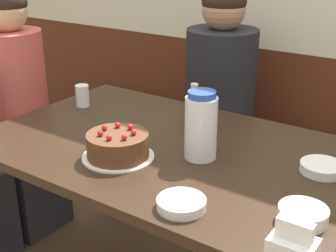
{
  "coord_description": "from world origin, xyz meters",
  "views": [
    {
      "loc": [
        0.89,
        -1.29,
        1.45
      ],
      "look_at": [
        -0.03,
        0.05,
        0.79
      ],
      "focal_mm": 50.0,
      "sensor_mm": 36.0,
      "label": 1
    }
  ],
  "objects_px": {
    "birthday_cake": "(118,146)",
    "person_teal_shirt": "(219,113)",
    "water_pitcher": "(201,126)",
    "glass_water_tall": "(82,96)",
    "person_grey_tee": "(19,121)",
    "bowl_side_dish": "(303,215)",
    "bench_seat": "(254,178)",
    "napkin_holder": "(293,245)",
    "bowl_soup_white": "(322,168)",
    "soju_bottle": "(194,109)",
    "bowl_rice_small": "(181,204)"
  },
  "relations": [
    {
      "from": "bowl_side_dish",
      "to": "soju_bottle",
      "type": "bearing_deg",
      "value": 146.76
    },
    {
      "from": "glass_water_tall",
      "to": "person_grey_tee",
      "type": "distance_m",
      "value": 0.45
    },
    {
      "from": "birthday_cake",
      "to": "bowl_rice_small",
      "type": "distance_m",
      "value": 0.39
    },
    {
      "from": "birthday_cake",
      "to": "person_teal_shirt",
      "type": "bearing_deg",
      "value": 95.31
    },
    {
      "from": "person_teal_shirt",
      "to": "water_pitcher",
      "type": "bearing_deg",
      "value": 23.53
    },
    {
      "from": "bowl_side_dish",
      "to": "person_teal_shirt",
      "type": "distance_m",
      "value": 1.18
    },
    {
      "from": "napkin_holder",
      "to": "bowl_side_dish",
      "type": "distance_m",
      "value": 0.17
    },
    {
      "from": "napkin_holder",
      "to": "person_teal_shirt",
      "type": "bearing_deg",
      "value": 125.94
    },
    {
      "from": "water_pitcher",
      "to": "bench_seat",
      "type": "bearing_deg",
      "value": 100.13
    },
    {
      "from": "birthday_cake",
      "to": "bowl_rice_small",
      "type": "relative_size",
      "value": 1.78
    },
    {
      "from": "water_pitcher",
      "to": "bowl_side_dish",
      "type": "distance_m",
      "value": 0.48
    },
    {
      "from": "water_pitcher",
      "to": "person_teal_shirt",
      "type": "distance_m",
      "value": 0.82
    },
    {
      "from": "bench_seat",
      "to": "glass_water_tall",
      "type": "height_order",
      "value": "glass_water_tall"
    },
    {
      "from": "water_pitcher",
      "to": "bowl_soup_white",
      "type": "distance_m",
      "value": 0.42
    },
    {
      "from": "napkin_holder",
      "to": "person_grey_tee",
      "type": "relative_size",
      "value": 0.09
    },
    {
      "from": "glass_water_tall",
      "to": "bowl_rice_small",
      "type": "bearing_deg",
      "value": -29.28
    },
    {
      "from": "person_teal_shirt",
      "to": "bowl_rice_small",
      "type": "bearing_deg",
      "value": 23.06
    },
    {
      "from": "bench_seat",
      "to": "person_grey_tee",
      "type": "xyz_separation_m",
      "value": [
        -0.95,
        -0.75,
        0.36
      ]
    },
    {
      "from": "bowl_soup_white",
      "to": "glass_water_tall",
      "type": "bearing_deg",
      "value": 178.65
    },
    {
      "from": "bench_seat",
      "to": "person_grey_tee",
      "type": "relative_size",
      "value": 2.08
    },
    {
      "from": "soju_bottle",
      "to": "glass_water_tall",
      "type": "bearing_deg",
      "value": -175.77
    },
    {
      "from": "bowl_soup_white",
      "to": "person_teal_shirt",
      "type": "distance_m",
      "value": 0.93
    },
    {
      "from": "person_grey_tee",
      "to": "person_teal_shirt",
      "type": "bearing_deg",
      "value": 38.27
    },
    {
      "from": "bench_seat",
      "to": "person_grey_tee",
      "type": "bearing_deg",
      "value": -141.68
    },
    {
      "from": "napkin_holder",
      "to": "birthday_cake",
      "type": "bearing_deg",
      "value": 164.92
    },
    {
      "from": "bowl_soup_white",
      "to": "glass_water_tall",
      "type": "xyz_separation_m",
      "value": [
        -1.09,
        0.03,
        0.03
      ]
    },
    {
      "from": "bench_seat",
      "to": "birthday_cake",
      "type": "xyz_separation_m",
      "value": [
        -0.08,
        -1.01,
        0.55
      ]
    },
    {
      "from": "birthday_cake",
      "to": "person_grey_tee",
      "type": "xyz_separation_m",
      "value": [
        -0.87,
        0.26,
        -0.19
      ]
    },
    {
      "from": "bench_seat",
      "to": "napkin_holder",
      "type": "xyz_separation_m",
      "value": [
        0.62,
        -1.2,
        0.55
      ]
    },
    {
      "from": "bowl_rice_small",
      "to": "bowl_side_dish",
      "type": "xyz_separation_m",
      "value": [
        0.3,
        0.13,
        0.01
      ]
    },
    {
      "from": "birthday_cake",
      "to": "water_pitcher",
      "type": "xyz_separation_m",
      "value": [
        0.23,
        0.16,
        0.07
      ]
    },
    {
      "from": "napkin_holder",
      "to": "glass_water_tall",
      "type": "bearing_deg",
      "value": 156.68
    },
    {
      "from": "bench_seat",
      "to": "person_grey_tee",
      "type": "distance_m",
      "value": 1.27
    },
    {
      "from": "bench_seat",
      "to": "person_teal_shirt",
      "type": "xyz_separation_m",
      "value": [
        -0.16,
        -0.13,
        0.38
      ]
    },
    {
      "from": "person_teal_shirt",
      "to": "person_grey_tee",
      "type": "bearing_deg",
      "value": -51.73
    },
    {
      "from": "person_teal_shirt",
      "to": "person_grey_tee",
      "type": "height_order",
      "value": "person_grey_tee"
    },
    {
      "from": "water_pitcher",
      "to": "person_teal_shirt",
      "type": "relative_size",
      "value": 0.19
    },
    {
      "from": "glass_water_tall",
      "to": "birthday_cake",
      "type": "bearing_deg",
      "value": -33.72
    },
    {
      "from": "napkin_holder",
      "to": "bowl_soup_white",
      "type": "xyz_separation_m",
      "value": [
        -0.08,
        0.48,
        -0.02
      ]
    },
    {
      "from": "bowl_soup_white",
      "to": "person_teal_shirt",
      "type": "xyz_separation_m",
      "value": [
        -0.7,
        0.59,
        -0.14
      ]
    },
    {
      "from": "glass_water_tall",
      "to": "person_grey_tee",
      "type": "xyz_separation_m",
      "value": [
        -0.4,
        -0.06,
        -0.19
      ]
    },
    {
      "from": "bowl_side_dish",
      "to": "bowl_soup_white",
      "type": "bearing_deg",
      "value": 98.49
    },
    {
      "from": "soju_bottle",
      "to": "bowl_soup_white",
      "type": "height_order",
      "value": "soju_bottle"
    },
    {
      "from": "birthday_cake",
      "to": "soju_bottle",
      "type": "xyz_separation_m",
      "value": [
        0.08,
        0.36,
        0.05
      ]
    },
    {
      "from": "napkin_holder",
      "to": "bowl_rice_small",
      "type": "distance_m",
      "value": 0.34
    },
    {
      "from": "birthday_cake",
      "to": "person_teal_shirt",
      "type": "relative_size",
      "value": 0.2
    },
    {
      "from": "birthday_cake",
      "to": "soju_bottle",
      "type": "height_order",
      "value": "soju_bottle"
    },
    {
      "from": "soju_bottle",
      "to": "napkin_holder",
      "type": "height_order",
      "value": "soju_bottle"
    },
    {
      "from": "napkin_holder",
      "to": "person_grey_tee",
      "type": "distance_m",
      "value": 1.64
    },
    {
      "from": "bench_seat",
      "to": "water_pitcher",
      "type": "xyz_separation_m",
      "value": [
        0.15,
        -0.85,
        0.62
      ]
    }
  ]
}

